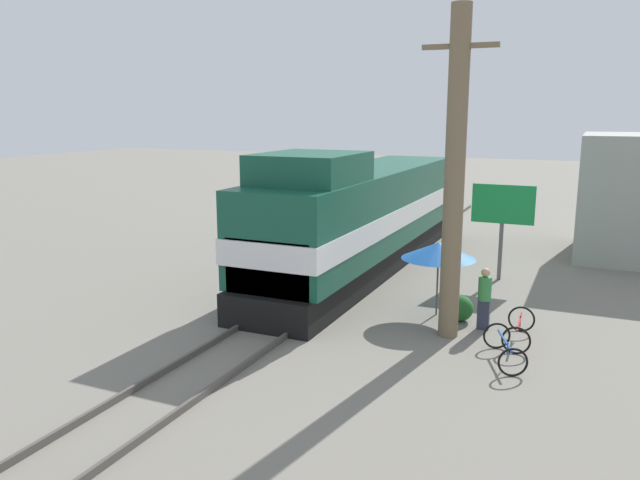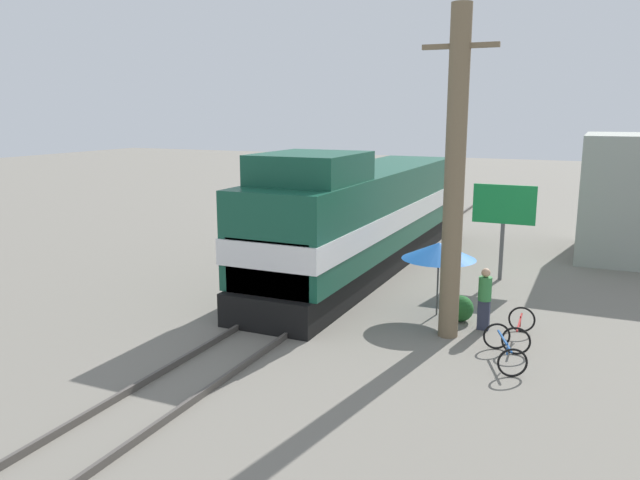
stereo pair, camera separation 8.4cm
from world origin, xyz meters
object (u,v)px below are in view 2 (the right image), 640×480
Objects in this scene: locomotive at (361,218)px; bicycle_spare at (504,348)px; billboard_sign at (504,210)px; person_bystander at (485,297)px; bicycle at (519,329)px; utility_pole at (455,176)px; vendor_umbrella at (439,251)px.

bicycle_spare is at bearing -47.16° from locomotive.
bicycle_spare is at bearing -80.74° from billboard_sign.
billboard_sign is 5.48m from person_bystander.
locomotive is 8.87m from bicycle_spare.
bicycle is 1.43m from bicycle_spare.
billboard_sign is at bearing 10.66° from locomotive.
person_bystander is 1.27m from bicycle.
utility_pole reaches higher than locomotive.
utility_pole is 6.34m from billboard_sign.
billboard_sign reaches higher than person_bystander.
vendor_umbrella is 1.16× the size of bicycle_spare.
locomotive reaches higher than bicycle.
person_bystander is at bearing -25.61° from vendor_umbrella.
bicycle is at bearing -32.38° from person_bystander.
bicycle_spare is at bearing -68.02° from person_bystander.
utility_pole is 4.51× the size of bicycle_spare.
locomotive is 1.86× the size of utility_pole.
person_bystander is (0.74, 0.84, -3.18)m from utility_pole.
utility_pole is 4.65× the size of bicycle.
utility_pole is 2.49× the size of billboard_sign.
utility_pole reaches higher than bicycle.
billboard_sign is 1.86× the size of bicycle.
vendor_umbrella reaches higher than bicycle.
bicycle_spare is (1.19, -7.29, -2.06)m from billboard_sign.
billboard_sign is 1.81× the size of bicycle_spare.
bicycle_spare is (-0.15, -1.42, -0.01)m from bicycle.
vendor_umbrella is 3.09m from bicycle.
bicycle reaches higher than bicycle_spare.
bicycle is 0.97× the size of bicycle_spare.
utility_pole is 4.89× the size of person_bystander.
billboard_sign is at bearing -79.51° from bicycle.
locomotive is 9.11× the size of person_bystander.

